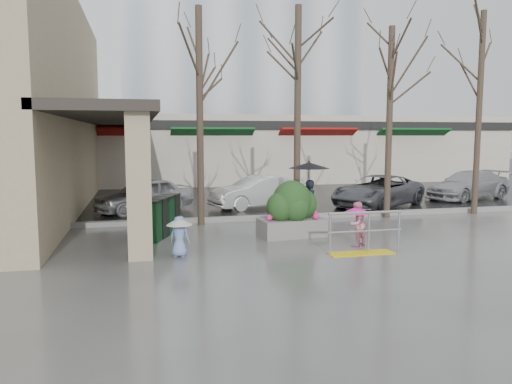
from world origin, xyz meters
name	(u,v)px	position (x,y,z in m)	size (l,w,h in m)	color
ground	(295,246)	(0.00, 0.00, 0.00)	(120.00, 120.00, 0.00)	#51514F
street_asphalt	(198,177)	(0.00, 22.00, 0.01)	(120.00, 36.00, 0.01)	black
curb	(259,218)	(0.00, 4.00, 0.07)	(120.00, 0.30, 0.15)	gray
canopy_slab	(114,115)	(-4.80, 8.00, 3.62)	(2.80, 18.00, 0.25)	#2D2823
pillar_front	(139,184)	(-3.90, -0.50, 1.75)	(0.55, 0.55, 3.50)	tan
pillar_back	(139,166)	(-3.90, 6.00, 1.75)	(0.55, 0.55, 3.50)	tan
storefront_row	(238,149)	(2.00, 17.97, 2.01)	(34.00, 6.74, 4.00)	beige
office_tower	(233,19)	(4.00, 30.00, 12.50)	(18.00, 12.00, 25.00)	#8C99A8
handrail	(363,238)	(1.36, -1.20, 0.38)	(1.90, 0.50, 1.03)	yellow
tree_west	(199,63)	(-2.00, 3.60, 5.08)	(3.20, 3.20, 6.80)	#382B21
tree_midwest	(298,61)	(1.20, 3.60, 5.23)	(3.20, 3.20, 7.00)	#382B21
tree_mideast	(391,76)	(4.50, 3.60, 4.86)	(3.20, 3.20, 6.50)	#382B21
tree_east	(481,63)	(8.00, 3.60, 5.38)	(3.20, 3.20, 7.20)	#382B21
woman	(309,187)	(0.99, 1.78, 1.32)	(1.23, 1.23, 2.11)	black
child_pink	(357,220)	(1.54, -0.40, 0.67)	(0.71, 0.71, 1.15)	pink
child_blue	(179,231)	(-3.00, -0.50, 0.60)	(0.62, 0.62, 0.98)	#748ECE
planter	(292,210)	(0.29, 1.17, 0.76)	(1.92, 1.14, 1.60)	gray
news_boxes	(162,216)	(-3.29, 2.06, 0.56)	(1.21, 2.02, 1.12)	#0C3717
car_a	(144,195)	(-3.75, 6.76, 0.63)	(1.49, 3.70, 1.26)	#B0B0B5
car_b	(258,192)	(0.64, 6.84, 0.63)	(1.33, 3.82, 1.26)	silver
car_c	(378,191)	(5.38, 6.05, 0.63)	(2.09, 4.53, 1.26)	#54565B
car_d	(468,185)	(10.44, 7.33, 0.63)	(1.77, 4.34, 1.26)	#AAAAAF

